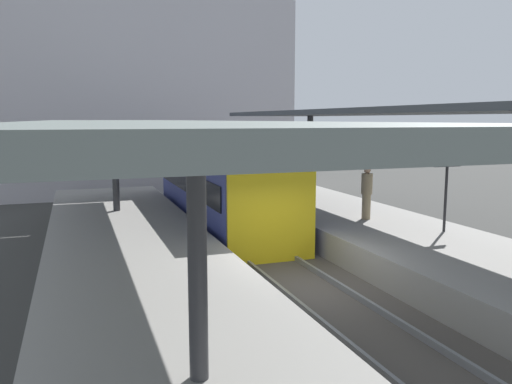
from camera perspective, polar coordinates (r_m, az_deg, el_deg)
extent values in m
plane|color=#383835|center=(12.68, 5.54, -11.37)|extent=(80.00, 80.00, 0.00)
cube|color=gray|center=(11.49, -12.15, -10.97)|extent=(4.40, 28.00, 1.00)
cube|color=gray|center=(14.51, 19.39, -7.21)|extent=(4.40, 28.00, 1.00)
cube|color=#4C4742|center=(12.65, 5.55, -10.94)|extent=(3.20, 28.00, 0.20)
cube|color=slate|center=(12.31, 2.48, -10.60)|extent=(0.08, 28.00, 0.14)
cube|color=slate|center=(12.90, 8.50, -9.80)|extent=(0.08, 28.00, 0.14)
cube|color=#38428C|center=(18.97, -3.83, 0.33)|extent=(2.70, 10.13, 2.90)
cube|color=yellow|center=(14.22, 1.85, -2.91)|extent=(2.65, 0.08, 2.60)
cube|color=black|center=(18.60, -7.90, 1.20)|extent=(0.04, 9.32, 0.76)
cube|color=black|center=(19.34, 0.07, 1.55)|extent=(0.04, 9.32, 0.76)
cube|color=#515156|center=(18.82, -3.87, 5.01)|extent=(2.16, 9.63, 0.20)
cylinder|color=#333335|center=(6.27, -6.60, -7.72)|extent=(0.24, 0.24, 3.04)
cylinder|color=#333335|center=(18.61, -15.54, 2.60)|extent=(0.24, 0.24, 3.04)
cube|color=slate|center=(12.26, -13.55, 7.43)|extent=(4.18, 21.00, 0.16)
cylinder|color=#333335|center=(20.60, 6.06, 3.83)|extent=(0.24, 0.24, 3.38)
cube|color=#3D4247|center=(15.12, 16.73, 8.68)|extent=(4.18, 21.00, 0.16)
cylinder|color=#262628|center=(15.58, 20.55, -0.21)|extent=(0.08, 0.08, 2.20)
cube|color=black|center=(15.48, 20.72, 3.27)|extent=(0.90, 0.06, 0.32)
cylinder|color=#998460|center=(16.92, 12.28, -1.61)|extent=(0.28, 0.28, 0.83)
cylinder|color=#998460|center=(16.81, 12.36, 0.91)|extent=(0.36, 0.36, 0.67)
sphere|color=tan|center=(16.76, 12.41, 2.42)|extent=(0.22, 0.22, 0.22)
cube|color=#B7B2B7|center=(31.00, -13.68, 10.29)|extent=(18.00, 6.00, 11.00)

